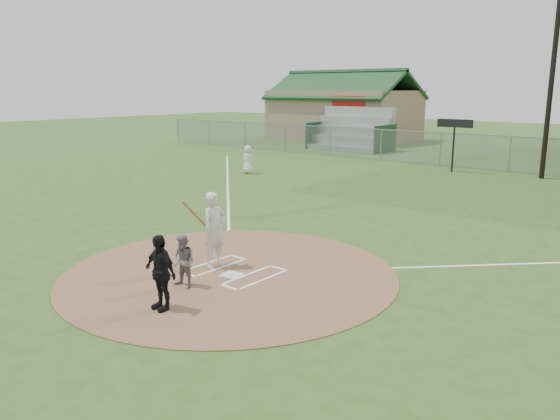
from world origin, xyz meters
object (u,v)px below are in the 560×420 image
Objects in this scene: ondeck_player at (248,160)px; batter_at_plate at (214,230)px; catcher at (184,261)px; home_plate at (231,275)px; umpire at (160,272)px.

ondeck_player is 16.11m from batter_at_plate.
catcher is 17.63m from ondeck_player.
batter_at_plate is at bearing 129.31° from ondeck_player.
catcher is at bearing -70.36° from batter_at_plate.
batter_at_plate is (-0.54, 1.52, 0.36)m from catcher.
batter_at_plate reaches higher than home_plate.
ondeck_player is at bearing 131.25° from home_plate.
umpire is at bearing -69.82° from catcher.
home_plate is 0.30× the size of umpire.
catcher is 1.66m from batter_at_plate.
batter_at_plate is (-0.85, 0.27, 0.97)m from home_plate.
home_plate is 1.32m from batter_at_plate.
ondeck_player reaches higher than catcher.
home_plate is 16.88m from ondeck_player.
umpire is (0.33, -2.43, 0.79)m from home_plate.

